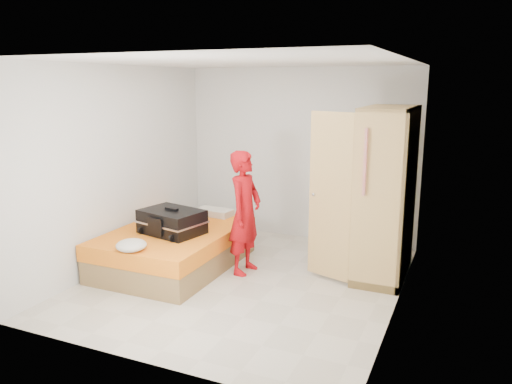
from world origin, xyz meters
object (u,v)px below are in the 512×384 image
at_px(suitcase, 172,222).
at_px(round_cushion, 131,245).
at_px(bed, 175,248).
at_px(wardrobe, 381,198).
at_px(person, 245,213).

distance_m(suitcase, round_cushion, 0.78).
xyz_separation_m(suitcase, round_cushion, (-0.04, -0.77, -0.08)).
distance_m(bed, suitcase, 0.42).
bearing_deg(wardrobe, person, -160.06).
xyz_separation_m(bed, person, (0.93, 0.20, 0.53)).
bearing_deg(person, round_cushion, 142.86).
bearing_deg(round_cushion, bed, 90.67).
height_order(wardrobe, person, wardrobe).
height_order(wardrobe, suitcase, wardrobe).
relative_size(bed, wardrobe, 0.96).
bearing_deg(bed, wardrobe, 17.21).
height_order(wardrobe, round_cushion, wardrobe).
xyz_separation_m(bed, round_cushion, (0.01, -0.90, 0.31)).
bearing_deg(person, wardrobe, -67.52).
relative_size(bed, round_cushion, 5.81).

